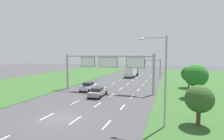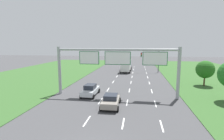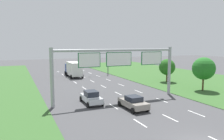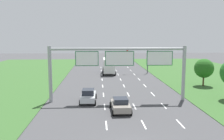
# 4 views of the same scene
# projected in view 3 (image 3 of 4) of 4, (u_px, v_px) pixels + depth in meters

# --- Properties ---
(lane_dashes_inner_left) EXTENTS (0.14, 68.40, 0.01)m
(lane_dashes_inner_left) POSITION_uv_depth(u_px,v_px,m) (104.00, 101.00, 28.66)
(lane_dashes_inner_left) COLOR white
(lane_dashes_inner_left) RESTS_ON ground_plane
(lane_dashes_inner_right) EXTENTS (0.14, 68.40, 0.01)m
(lane_dashes_inner_right) POSITION_uv_depth(u_px,v_px,m) (128.00, 98.00, 30.08)
(lane_dashes_inner_right) COLOR white
(lane_dashes_inner_right) RESTS_ON ground_plane
(lane_dashes_slip) EXTENTS (0.14, 68.40, 0.01)m
(lane_dashes_slip) POSITION_uv_depth(u_px,v_px,m) (149.00, 95.00, 31.49)
(lane_dashes_slip) COLOR white
(lane_dashes_slip) RESTS_ON ground_plane
(car_near_red) EXTENTS (2.08, 4.36, 1.60)m
(car_near_red) POSITION_uv_depth(u_px,v_px,m) (91.00, 97.00, 27.20)
(car_near_red) COLOR silver
(car_near_red) RESTS_ON ground_plane
(car_lead_silver) EXTENTS (2.21, 4.22, 1.51)m
(car_lead_silver) POSITION_uv_depth(u_px,v_px,m) (133.00, 102.00, 24.94)
(car_lead_silver) COLOR gray
(car_lead_silver) RESTS_ON ground_plane
(box_truck) EXTENTS (2.79, 8.09, 3.35)m
(box_truck) POSITION_uv_depth(u_px,v_px,m) (73.00, 69.00, 49.59)
(box_truck) COLOR navy
(box_truck) RESTS_ON ground_plane
(sign_gantry) EXTENTS (17.24, 0.44, 7.00)m
(sign_gantry) POSITION_uv_depth(u_px,v_px,m) (119.00, 63.00, 28.49)
(sign_gantry) COLOR #9EA0A5
(sign_gantry) RESTS_ON ground_plane
(traffic_light_mast) EXTENTS (4.76, 0.49, 5.60)m
(traffic_light_mast) POSITION_uv_depth(u_px,v_px,m) (100.00, 59.00, 51.86)
(traffic_light_mast) COLOR #47494F
(traffic_light_mast) RESTS_ON ground_plane
(roadside_tree_mid) EXTENTS (3.54, 3.54, 5.33)m
(roadside_tree_mid) POSITION_uv_depth(u_px,v_px,m) (204.00, 69.00, 34.33)
(roadside_tree_mid) COLOR #513823
(roadside_tree_mid) RESTS_ON ground_plane
(roadside_tree_far) EXTENTS (3.13, 3.13, 4.51)m
(roadside_tree_far) POSITION_uv_depth(u_px,v_px,m) (167.00, 67.00, 42.38)
(roadside_tree_far) COLOR #513823
(roadside_tree_far) RESTS_ON ground_plane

